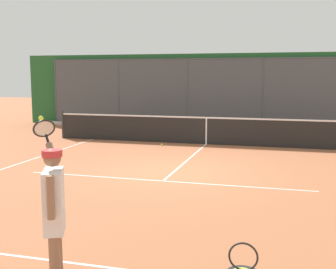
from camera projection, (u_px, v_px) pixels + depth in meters
The scene contains 6 objects.
ground_plane at pixel (174, 171), 10.87m from camera, with size 60.00×60.00×0.00m, color #A8603D.
court_line_markings at pixel (159, 185), 9.54m from camera, with size 8.76×9.98×0.01m.
fence_backdrop at pixel (226, 91), 19.57m from camera, with size 19.64×1.37×3.36m.
tennis_net at pixel (206, 130), 15.03m from camera, with size 11.25×0.09×1.07m.
tennis_player at pixel (54, 206), 4.98m from camera, with size 0.86×1.14×1.88m.
tennis_ball_mid_court at pixel (162, 145), 14.80m from camera, with size 0.07×0.07×0.07m, color #C1D138.
Camera 1 is at (-2.67, 10.30, 2.43)m, focal length 45.99 mm.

